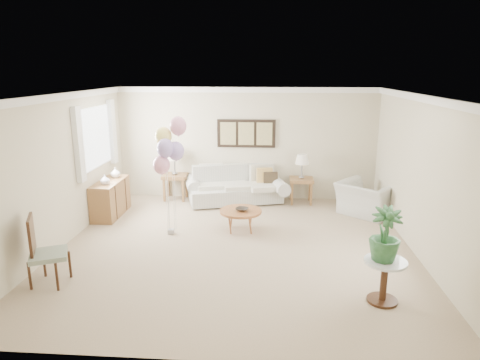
{
  "coord_description": "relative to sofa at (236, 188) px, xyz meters",
  "views": [
    {
      "loc": [
        0.58,
        -6.85,
        2.98
      ],
      "look_at": [
        0.03,
        0.6,
        1.05
      ],
      "focal_mm": 32.0,
      "sensor_mm": 36.0,
      "label": 1
    }
  ],
  "objects": [
    {
      "name": "ground_plane",
      "position": [
        0.22,
        -2.62,
        -0.33
      ],
      "size": [
        6.0,
        6.0,
        0.0
      ],
      "primitive_type": "plane",
      "color": "tan"
    },
    {
      "name": "room_shell",
      "position": [
        0.11,
        -2.53,
        1.29
      ],
      "size": [
        6.04,
        6.04,
        2.6
      ],
      "color": "beige",
      "rests_on": "ground"
    },
    {
      "name": "wall_art_triptych",
      "position": [
        0.22,
        0.34,
        1.22
      ],
      "size": [
        1.35,
        0.06,
        0.65
      ],
      "color": "black",
      "rests_on": "ground"
    },
    {
      "name": "sofa",
      "position": [
        0.0,
        0.0,
        0.0
      ],
      "size": [
        2.51,
        1.41,
        0.85
      ],
      "color": "beige",
      "rests_on": "ground"
    },
    {
      "name": "end_table_left",
      "position": [
        -1.44,
        0.11,
        0.17
      ],
      "size": [
        0.55,
        0.5,
        0.6
      ],
      "color": "brown",
      "rests_on": "ground"
    },
    {
      "name": "end_table_right",
      "position": [
        1.5,
        0.04,
        0.16
      ],
      "size": [
        0.53,
        0.49,
        0.58
      ],
      "color": "brown",
      "rests_on": "ground"
    },
    {
      "name": "lamp_left",
      "position": [
        -1.44,
        0.11,
        0.72
      ],
      "size": [
        0.33,
        0.33,
        0.59
      ],
      "color": "gray",
      "rests_on": "end_table_left"
    },
    {
      "name": "lamp_right",
      "position": [
        1.5,
        0.04,
        0.67
      ],
      "size": [
        0.32,
        0.32,
        0.56
      ],
      "color": "gray",
      "rests_on": "end_table_right"
    },
    {
      "name": "coffee_table",
      "position": [
        0.24,
        -1.81,
        0.04
      ],
      "size": [
        0.8,
        0.8,
        0.41
      ],
      "color": "#9D572B",
      "rests_on": "ground"
    },
    {
      "name": "decor_bowl",
      "position": [
        0.27,
        -1.85,
        0.1
      ],
      "size": [
        0.3,
        0.3,
        0.06
      ],
      "primitive_type": "imported",
      "rotation": [
        0.0,
        0.0,
        -0.33
      ],
      "color": "#29231D",
      "rests_on": "coffee_table"
    },
    {
      "name": "armchair",
      "position": [
        2.81,
        -0.7,
        0.02
      ],
      "size": [
        1.42,
        1.41,
        0.7
      ],
      "primitive_type": "imported",
      "rotation": [
        0.0,
        0.0,
        2.44
      ],
      "color": "beige",
      "rests_on": "ground"
    },
    {
      "name": "side_table",
      "position": [
        2.3,
        -4.26,
        0.11
      ],
      "size": [
        0.55,
        0.55,
        0.59
      ],
      "color": "silver",
      "rests_on": "ground"
    },
    {
      "name": "potted_plant",
      "position": [
        2.26,
        -4.26,
        0.61
      ],
      "size": [
        0.41,
        0.41,
        0.71
      ],
      "primitive_type": "imported",
      "rotation": [
        0.0,
        0.0,
        -0.02
      ],
      "color": "#1F5124",
      "rests_on": "side_table"
    },
    {
      "name": "accent_chair",
      "position": [
        -2.4,
        -4.1,
        0.19
      ],
      "size": [
        0.65,
        0.65,
        1.0
      ],
      "color": "gray",
      "rests_on": "ground"
    },
    {
      "name": "credenza",
      "position": [
        -2.54,
        -1.12,
        0.04
      ],
      "size": [
        0.46,
        1.2,
        0.74
      ],
      "color": "brown",
      "rests_on": "ground"
    },
    {
      "name": "vase_white",
      "position": [
        -2.52,
        -1.38,
        0.51
      ],
      "size": [
        0.23,
        0.23,
        0.2
      ],
      "primitive_type": "imported",
      "rotation": [
        0.0,
        0.0,
        -0.22
      ],
      "color": "silver",
      "rests_on": "credenza"
    },
    {
      "name": "vase_sage",
      "position": [
        -2.52,
        -0.8,
        0.51
      ],
      "size": [
        0.27,
        0.27,
        0.21
      ],
      "primitive_type": "imported",
      "rotation": [
        0.0,
        0.0,
        0.42
      ],
      "color": "silver",
      "rests_on": "credenza"
    },
    {
      "name": "balloon_cluster",
      "position": [
        -1.01,
        -2.11,
        1.34
      ],
      "size": [
        0.57,
        0.53,
        2.18
      ],
      "color": "gray",
      "rests_on": "ground"
    }
  ]
}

